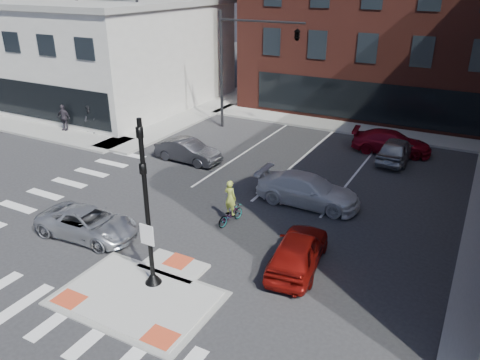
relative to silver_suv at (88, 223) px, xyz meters
The scene contains 18 objects.
ground 4.91m from the silver_suv, 22.38° to the right, with size 120.00×120.00×0.00m, color #28282B.
refuge_island 5.00m from the silver_suv, 25.13° to the right, with size 5.40×4.65×0.13m.
sidewalk_nw 18.20m from the silver_suv, 132.39° to the left, with size 23.50×20.50×0.15m.
sidewalk_n 21.50m from the silver_suv, 69.58° to the left, with size 26.00×3.00×0.15m, color gray.
building_nw 25.44m from the silver_suv, 133.96° to the left, with size 20.40×16.40×14.40m.
building_n 31.88m from the silver_suv, 76.03° to the left, with size 24.40×18.40×15.50m.
building_far_left 50.34m from the silver_suv, 89.43° to the left, with size 10.00×12.00×10.00m, color slate.
signal_pole 5.04m from the silver_suv, 17.95° to the right, with size 0.60×0.60×5.98m.
mast_arm_signal 17.12m from the silver_suv, 86.36° to the left, with size 6.10×2.24×8.00m.
silver_suv is the anchor object (origin of this frame).
red_sedan 8.79m from the silver_suv, 13.22° to the left, with size 1.68×4.18×1.42m, color maroon.
white_pickup 10.03m from the silver_suv, 46.04° to the left, with size 2.02×4.97×1.44m, color silver.
bg_car_dark 9.23m from the silver_suv, 97.58° to the left, with size 1.40×4.00×1.32m, color #28282D.
bg_car_silver 17.78m from the silver_suv, 57.70° to the left, with size 1.69×4.19×1.43m, color #A4A8AB.
bg_car_red 18.61m from the silver_suv, 61.26° to the left, with size 1.92×4.72×1.37m, color maroon.
cyclist 6.01m from the silver_suv, 39.08° to the left, with size 0.82×1.66×2.05m.
pedestrian_a 14.14m from the silver_suv, 134.11° to the left, with size 0.95×0.74×1.95m, color black.
pedestrian_b 15.47m from the silver_suv, 140.83° to the left, with size 1.06×0.44×1.81m, color #2D2831.
Camera 1 is at (9.20, -10.18, 10.04)m, focal length 35.00 mm.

